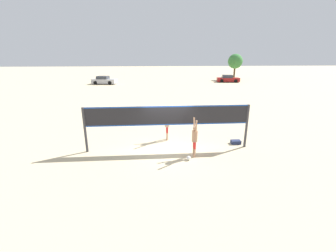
{
  "coord_description": "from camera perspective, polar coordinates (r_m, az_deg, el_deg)",
  "views": [
    {
      "loc": [
        -0.9,
        -11.36,
        4.92
      ],
      "look_at": [
        0.0,
        0.0,
        1.33
      ],
      "focal_mm": 24.0,
      "sensor_mm": 36.0,
      "label": 1
    }
  ],
  "objects": [
    {
      "name": "player_spiker",
      "position": [
        11.25,
        6.79,
        -2.84
      ],
      "size": [
        0.28,
        0.68,
        1.99
      ],
      "rotation": [
        0.0,
        0.0,
        1.57
      ],
      "color": "tan",
      "rests_on": "ground_plane"
    },
    {
      "name": "tree_left_cluster",
      "position": [
        50.9,
        16.71,
        15.43
      ],
      "size": [
        3.02,
        3.02,
        5.28
      ],
      "color": "#4C3823",
      "rests_on": "ground_plane"
    },
    {
      "name": "volleyball_net",
      "position": [
        11.84,
        0.0,
        1.71
      ],
      "size": [
        8.79,
        0.13,
        2.42
      ],
      "color": "#38383D",
      "rests_on": "ground_plane"
    },
    {
      "name": "parked_car_near",
      "position": [
        42.64,
        -15.93,
        11.06
      ],
      "size": [
        4.57,
        2.61,
        1.42
      ],
      "rotation": [
        0.0,
        0.0,
        -0.2
      ],
      "color": "#B7B7BC",
      "rests_on": "ground_plane"
    },
    {
      "name": "parked_car_mid",
      "position": [
        45.79,
        14.96,
        11.49
      ],
      "size": [
        4.46,
        2.53,
        1.36
      ],
      "rotation": [
        0.0,
        0.0,
        -0.18
      ],
      "color": "maroon",
      "rests_on": "ground_plane"
    },
    {
      "name": "ground_plane",
      "position": [
        12.41,
        0.0,
        -5.87
      ],
      "size": [
        200.0,
        200.0,
        0.0
      ],
      "primitive_type": "plane",
      "color": "beige"
    },
    {
      "name": "player_blocker",
      "position": [
        13.41,
        -0.24,
        0.83
      ],
      "size": [
        0.28,
        0.69,
        2.06
      ],
      "rotation": [
        0.0,
        0.0,
        -1.57
      ],
      "color": "tan",
      "rests_on": "ground_plane"
    },
    {
      "name": "volleyball",
      "position": [
        11.18,
        5.25,
        -8.1
      ],
      "size": [
        0.21,
        0.21,
        0.21
      ],
      "color": "white",
      "rests_on": "ground_plane"
    },
    {
      "name": "gear_bag",
      "position": [
        13.69,
        16.82,
        -3.91
      ],
      "size": [
        0.54,
        0.36,
        0.21
      ],
      "color": "navy",
      "rests_on": "ground_plane"
    }
  ]
}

